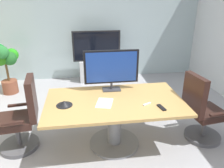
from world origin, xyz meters
TOP-DOWN VIEW (x-y plane):
  - ground_plane at (0.00, 0.00)m, footprint 7.31×7.31m
  - wall_back_glass_partition at (0.00, 3.16)m, footprint 5.57×0.10m
  - conference_table at (0.05, 0.10)m, footprint 1.95×1.11m
  - office_chair_left at (-1.28, 0.22)m, footprint 0.62×0.60m
  - office_chair_right at (1.38, 0.03)m, footprint 0.62×0.60m
  - tv_monitor at (0.06, 0.48)m, footprint 0.84×0.18m
  - wall_display_unit at (0.00, 2.80)m, footprint 1.20×0.36m
  - potted_plant at (-2.07, 2.31)m, footprint 0.55×0.59m
  - conference_phone at (-0.65, 0.04)m, footprint 0.22×0.22m
  - remote_control at (0.63, -0.22)m, footprint 0.08×0.18m
  - whiteboard_marker at (0.47, -0.10)m, footprint 0.13×0.08m
  - paper_notepad at (-0.10, 0.03)m, footprint 0.28×0.35m

SIDE VIEW (x-z plane):
  - ground_plane at x=0.00m, z-range 0.00..0.00m
  - wall_display_unit at x=0.00m, z-range -0.21..1.10m
  - office_chair_left at x=-1.28m, z-range -0.09..1.00m
  - office_chair_right at x=1.38m, z-range -0.09..1.00m
  - conference_table at x=0.05m, z-range 0.18..0.92m
  - potted_plant at x=-2.07m, z-range 0.17..1.31m
  - paper_notepad at x=-0.10m, z-range 0.74..0.75m
  - remote_control at x=0.63m, z-range 0.74..0.76m
  - whiteboard_marker at x=0.47m, z-range 0.74..0.76m
  - conference_phone at x=-0.65m, z-range 0.74..0.81m
  - tv_monitor at x=0.06m, z-range 0.78..1.42m
  - wall_back_glass_partition at x=0.00m, z-range 0.00..2.98m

